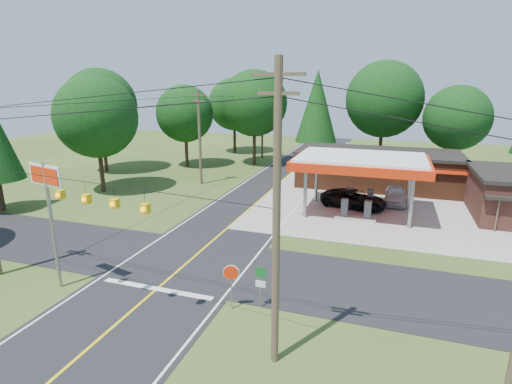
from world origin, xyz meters
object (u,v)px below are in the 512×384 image
(octagonal_stop_sign, at_px, (231,276))
(suv_car, at_px, (353,199))
(gas_canopy, at_px, (361,164))
(sedan_car, at_px, (396,195))
(big_stop_sign, at_px, (48,197))

(octagonal_stop_sign, bearing_deg, suv_car, 77.86)
(gas_canopy, relative_size, suv_car, 1.89)
(suv_car, height_order, sedan_car, sedan_car)
(gas_canopy, height_order, sedan_car, gas_canopy)
(big_stop_sign, xyz_separation_m, octagonal_stop_sign, (9.58, 0.91, -3.31))
(gas_canopy, bearing_deg, sedan_car, 53.13)
(sedan_car, bearing_deg, big_stop_sign, -127.84)
(gas_canopy, distance_m, sedan_car, 6.09)
(gas_canopy, xyz_separation_m, big_stop_sign, (-14.08, -18.01, 0.79))
(gas_canopy, height_order, suv_car, gas_canopy)
(gas_canopy, height_order, big_stop_sign, big_stop_sign)
(sedan_car, distance_m, octagonal_stop_sign, 22.42)
(sedan_car, xyz_separation_m, big_stop_sign, (-17.08, -22.01, 4.27))
(sedan_car, xyz_separation_m, octagonal_stop_sign, (-7.50, -21.10, 0.96))
(sedan_car, relative_size, big_stop_sign, 0.68)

